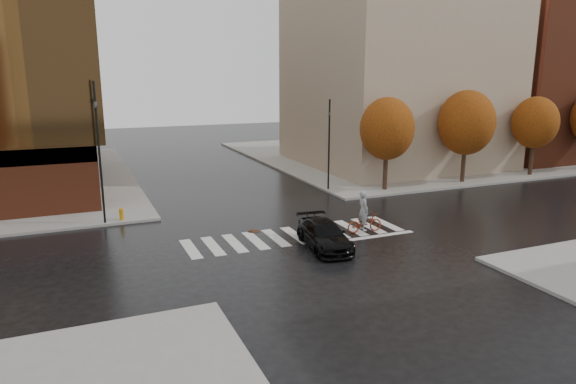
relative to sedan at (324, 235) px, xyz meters
name	(u,v)px	position (x,y,z in m)	size (l,w,h in m)	color
ground	(299,238)	(-0.50, 1.80, -0.64)	(120.00, 120.00, 0.00)	black
sidewalk_ne	(401,154)	(20.50, 22.80, -0.57)	(30.00, 30.00, 0.15)	gray
crosswalk	(295,235)	(-0.50, 2.30, -0.64)	(12.00, 3.00, 0.01)	silver
building_ne_tan	(395,63)	(16.50, 18.80, 8.51)	(16.00, 16.00, 18.00)	tan
building_ne_brick	(534,84)	(32.50, 17.80, 6.51)	(14.00, 14.00, 14.00)	brown
building_nw_far	(2,54)	(-16.50, 38.80, 9.51)	(14.00, 12.00, 20.00)	tan
tree_ne_a	(387,129)	(9.50, 9.20, 3.82)	(3.80, 3.80, 6.50)	black
tree_ne_b	(467,123)	(16.50, 9.20, 3.98)	(4.20, 4.20, 6.89)	black
tree_ne_c	(535,123)	(23.50, 9.20, 3.73)	(3.60, 3.60, 6.31)	black
sedan	(324,235)	(0.00, 0.00, 0.00)	(1.79, 4.41, 1.28)	black
cyclist	(364,218)	(3.05, 1.37, 0.13)	(2.01, 0.79, 2.25)	maroon
traffic_light_nw	(99,143)	(-9.50, 8.10, 3.94)	(0.22, 0.20, 7.69)	black
traffic_light_ne	(329,140)	(5.80, 10.80, 3.03)	(0.14, 0.16, 6.34)	black
fire_hydrant	(121,213)	(-8.59, 8.30, -0.10)	(0.25, 0.25, 0.70)	#C2840B
manhole	(253,231)	(-2.29, 3.80, -0.63)	(0.68, 0.68, 0.01)	#482B19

